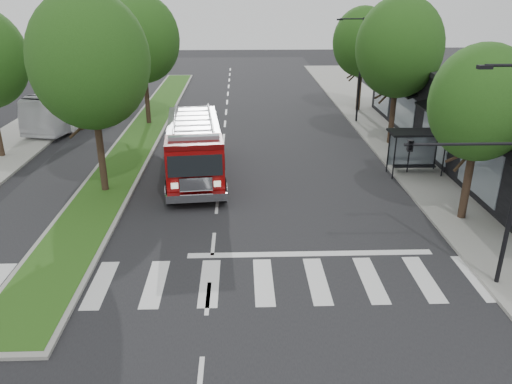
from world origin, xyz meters
TOP-DOWN VIEW (x-y plane):
  - ground at (0.00, 0.00)m, footprint 140.00×140.00m
  - sidewalk_right at (12.50, 10.00)m, footprint 5.00×80.00m
  - median at (-6.00, 18.00)m, footprint 3.00×50.00m
  - storefront_row at (17.00, 10.00)m, footprint 8.00×30.00m
  - bus_shelter at (11.20, 8.15)m, footprint 3.20×1.60m
  - tree_right_near at (11.50, 2.00)m, footprint 4.40×4.40m
  - tree_right_mid at (11.50, 14.00)m, footprint 5.60×5.60m
  - tree_right_far at (11.50, 24.00)m, footprint 5.00×5.00m
  - tree_median_near at (-6.00, 6.00)m, footprint 5.80×5.80m
  - tree_median_far at (-6.00, 20.00)m, footprint 5.60×5.60m
  - streetlight_right_near at (9.61, -3.50)m, footprint 4.08×0.22m
  - streetlight_right_far at (10.35, 20.00)m, footprint 2.11×0.20m
  - fire_engine at (-1.41, 8.23)m, footprint 3.87×10.03m
  - city_bus at (-11.66, 20.74)m, footprint 5.12×11.74m

SIDE VIEW (x-z plane):
  - ground at x=0.00m, z-range 0.00..0.00m
  - sidewalk_right at x=12.50m, z-range 0.00..0.15m
  - median at x=-6.00m, z-range 0.00..0.16m
  - city_bus at x=-11.66m, z-range 0.00..3.18m
  - fire_engine at x=-1.41m, z-range -0.07..3.32m
  - bus_shelter at x=11.20m, z-range 0.73..3.34m
  - storefront_row at x=17.00m, z-range 0.00..5.00m
  - streetlight_right_far at x=10.35m, z-range 0.48..8.48m
  - streetlight_right_near at x=9.61m, z-range 0.67..8.67m
  - tree_right_near at x=11.50m, z-range 1.48..9.53m
  - tree_right_far at x=11.50m, z-range 1.47..10.20m
  - tree_right_mid at x=11.50m, z-range 1.63..11.35m
  - tree_median_far at x=-6.00m, z-range 1.63..11.35m
  - tree_median_near at x=-6.00m, z-range 1.73..11.89m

